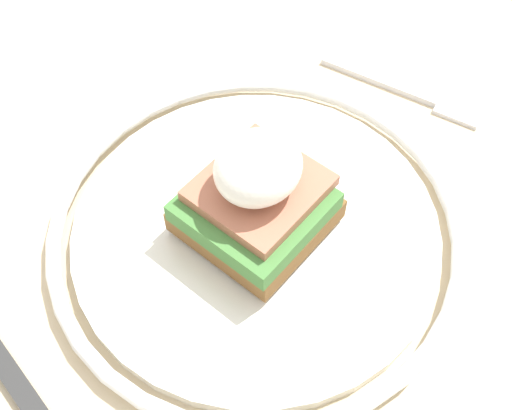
{
  "coord_description": "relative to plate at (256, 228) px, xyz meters",
  "views": [
    {
      "loc": [
        0.17,
        0.19,
        1.12
      ],
      "look_at": [
        -0.02,
        0.04,
        0.78
      ],
      "focal_mm": 45.0,
      "sensor_mm": 36.0,
      "label": 1
    }
  ],
  "objects": [
    {
      "name": "dining_table",
      "position": [
        0.02,
        -0.04,
        -0.13
      ],
      "size": [
        1.08,
        0.69,
        0.75
      ],
      "color": "#C6B28E",
      "rests_on": "ground_plane"
    },
    {
      "name": "plate",
      "position": [
        0.0,
        0.0,
        0.0
      ],
      "size": [
        0.28,
        0.28,
        0.02
      ],
      "color": "silver",
      "rests_on": "dining_table"
    },
    {
      "name": "sandwich",
      "position": [
        0.0,
        0.0,
        0.04
      ],
      "size": [
        0.09,
        0.08,
        0.08
      ],
      "color": "brown",
      "rests_on": "plate"
    },
    {
      "name": "fork",
      "position": [
        -0.18,
        0.01,
        -0.01
      ],
      "size": [
        0.04,
        0.14,
        0.0
      ],
      "color": "silver",
      "rests_on": "dining_table"
    }
  ]
}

